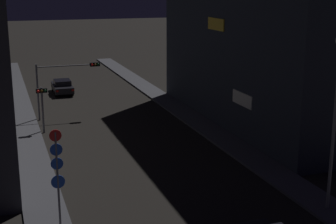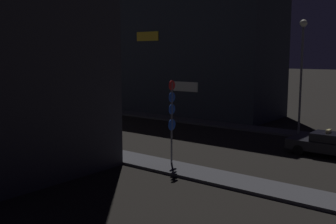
# 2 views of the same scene
# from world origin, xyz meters

# --- Properties ---
(sidewalk_right) EXTENTS (2.06, 64.53, 0.16)m
(sidewalk_right) POSITION_xyz_m (6.58, 30.27, 0.08)
(sidewalk_right) COLOR #424247
(sidewalk_right) RESTS_ON ground_plane
(building_facade_right) EXTENTS (7.42, 23.34, 17.05)m
(building_facade_right) POSITION_xyz_m (11.28, 25.12, 8.52)
(building_facade_right) COLOR #282D38
(building_facade_right) RESTS_ON ground_plane
(taxi) EXTENTS (1.84, 4.46, 1.62)m
(taxi) POSITION_xyz_m (1.38, 5.50, 0.74)
(taxi) COLOR black
(taxi) RESTS_ON ground_plane
(traffic_light_overhead) EXTENTS (5.17, 0.42, 4.60)m
(traffic_light_overhead) POSITION_xyz_m (-3.15, 30.92, 3.42)
(traffic_light_overhead) COLOR slate
(traffic_light_overhead) RESTS_ON ground_plane
(traffic_light_left_kerb) EXTENTS (0.80, 0.42, 3.46)m
(traffic_light_left_kerb) POSITION_xyz_m (-5.30, 27.20, 2.50)
(traffic_light_left_kerb) COLOR slate
(traffic_light_left_kerb) RESTS_ON ground_plane
(sign_pole_left) EXTENTS (0.61, 0.10, 4.52)m
(sign_pole_left) POSITION_xyz_m (-6.07, 11.47, 2.80)
(sign_pole_left) COLOR slate
(sign_pole_left) RESTS_ON sidewalk_left
(street_lamp_near_block) EXTENTS (0.53, 0.53, 8.40)m
(street_lamp_near_block) POSITION_xyz_m (6.51, 9.13, 5.89)
(street_lamp_near_block) COLOR slate
(street_lamp_near_block) RESTS_ON sidewalk_right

